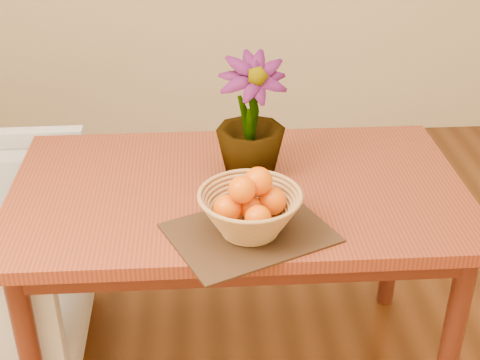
{
  "coord_description": "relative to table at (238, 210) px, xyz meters",
  "views": [
    {
      "loc": [
        -0.11,
        -1.48,
        1.78
      ],
      "look_at": [
        -0.01,
        0.07,
        0.9
      ],
      "focal_mm": 50.0,
      "sensor_mm": 36.0,
      "label": 1
    }
  ],
  "objects": [
    {
      "name": "table",
      "position": [
        0.0,
        0.0,
        0.0
      ],
      "size": [
        1.4,
        0.8,
        0.75
      ],
      "color": "brown",
      "rests_on": "floor"
    },
    {
      "name": "placemat",
      "position": [
        0.02,
        -0.26,
        0.09
      ],
      "size": [
        0.51,
        0.46,
        0.01
      ],
      "primitive_type": "cube",
      "rotation": [
        0.0,
        0.0,
        0.43
      ],
      "color": "#362013",
      "rests_on": "table"
    },
    {
      "name": "wicker_basket",
      "position": [
        0.02,
        -0.26,
        0.15
      ],
      "size": [
        0.28,
        0.28,
        0.12
      ],
      "color": "tan",
      "rests_on": "placemat"
    },
    {
      "name": "orange_pile",
      "position": [
        0.02,
        -0.26,
        0.2
      ],
      "size": [
        0.2,
        0.19,
        0.14
      ],
      "rotation": [
        0.0,
        0.0,
        -0.35
      ],
      "color": "#E25B03",
      "rests_on": "wicker_basket"
    },
    {
      "name": "potted_plant",
      "position": [
        0.04,
        0.08,
        0.28
      ],
      "size": [
        0.24,
        0.24,
        0.38
      ],
      "primitive_type": "imported",
      "rotation": [
        0.0,
        0.0,
        0.12
      ],
      "color": "#1E4A15",
      "rests_on": "table"
    }
  ]
}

